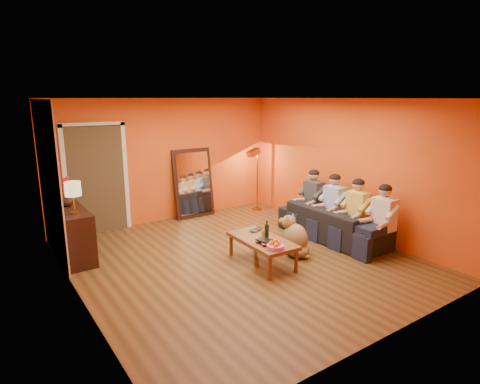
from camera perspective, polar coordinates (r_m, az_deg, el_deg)
room_shell at (r=6.65m, az=-1.86°, el=1.91°), size 5.00×5.50×2.60m
white_accent at (r=7.07m, az=-25.52°, el=1.30°), size 0.02×1.90×2.58m
doorway_recess at (r=8.35m, az=-19.92°, el=1.72°), size 1.06×0.30×2.10m
door_jamb_left at (r=8.12m, az=-23.58°, el=1.09°), size 0.08×0.06×2.20m
door_jamb_right at (r=8.39m, az=-15.95°, el=2.07°), size 0.08×0.06×2.20m
door_header at (r=8.10m, az=-20.30°, el=9.02°), size 1.22×0.06×0.08m
mirror_frame at (r=8.94m, az=-6.67°, el=1.27°), size 0.92×0.27×1.51m
mirror_glass at (r=8.91m, az=-6.55°, el=1.23°), size 0.78×0.21×1.35m
sideboard at (r=7.14m, az=-22.61°, el=-5.61°), size 0.44×1.18×0.85m
table_lamp at (r=6.67m, az=-22.58°, el=-0.80°), size 0.24×0.24×0.51m
sofa at (r=7.75m, az=13.02°, el=-4.27°), size 2.17×0.85×0.63m
coffee_table at (r=6.50m, az=3.15°, el=-8.41°), size 0.67×1.24×0.42m
floor_lamp at (r=9.41m, az=2.49°, el=1.70°), size 0.30×0.25×1.44m
dog at (r=6.82m, az=7.89°, el=-6.14°), size 0.54×0.69×0.71m
person_far_left at (r=7.17m, az=19.72°, el=-3.73°), size 0.70×0.44×1.22m
person_mid_left at (r=7.48m, az=16.34°, el=-2.76°), size 0.70×0.44×1.22m
person_mid_right at (r=7.83m, az=13.24°, el=-1.87°), size 0.70×0.44×1.22m
person_far_right at (r=8.19m, az=10.42°, el=-1.06°), size 0.70×0.44×1.22m
fruit_bowl at (r=6.01m, az=5.05°, el=-7.33°), size 0.26×0.26×0.16m
wine_bottle at (r=6.37m, az=3.83°, el=-5.39°), size 0.07×0.07×0.31m
tumbler at (r=6.57m, az=3.37°, el=-5.83°), size 0.10×0.10×0.08m
laptop at (r=6.79m, az=2.58°, el=-5.45°), size 0.35×0.29×0.02m
book_lower at (r=6.17m, az=2.98°, el=-7.41°), size 0.21×0.27×0.02m
book_mid at (r=6.18m, az=3.00°, el=-7.19°), size 0.26×0.28×0.02m
book_upper at (r=6.15m, az=3.04°, el=-7.08°), size 0.23×0.28×0.02m
vase at (r=7.23m, az=-23.40°, el=-1.11°), size 0.19×0.19×0.20m
flowers at (r=7.17m, az=-23.60°, el=1.03°), size 0.17×0.17×0.51m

